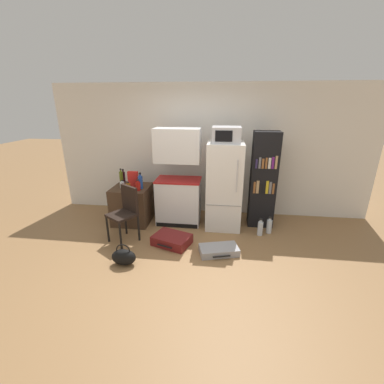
# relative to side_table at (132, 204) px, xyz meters

# --- Properties ---
(ground_plane) EXTENTS (24.00, 24.00, 0.00)m
(ground_plane) POSITION_rel_side_table_xyz_m (1.25, -1.26, -0.36)
(ground_plane) COLOR olive
(wall_back) EXTENTS (6.40, 0.10, 2.61)m
(wall_back) POSITION_rel_side_table_xyz_m (1.45, 0.74, 0.95)
(wall_back) COLOR white
(wall_back) RESTS_ON ground_plane
(side_table) EXTENTS (0.69, 0.69, 0.72)m
(side_table) POSITION_rel_side_table_xyz_m (0.00, 0.00, 0.00)
(side_table) COLOR #422D1E
(side_table) RESTS_ON ground_plane
(kitchen_hutch) EXTENTS (0.84, 0.52, 1.82)m
(kitchen_hutch) POSITION_rel_side_table_xyz_m (0.91, 0.09, 0.48)
(kitchen_hutch) COLOR white
(kitchen_hutch) RESTS_ON ground_plane
(refrigerator) EXTENTS (0.64, 0.65, 1.59)m
(refrigerator) POSITION_rel_side_table_xyz_m (1.77, 0.03, 0.44)
(refrigerator) COLOR white
(refrigerator) RESTS_ON ground_plane
(microwave) EXTENTS (0.48, 0.43, 0.27)m
(microwave) POSITION_rel_side_table_xyz_m (1.77, 0.03, 1.37)
(microwave) COLOR #B7B7BC
(microwave) RESTS_ON refrigerator
(bookshelf) EXTENTS (0.46, 0.34, 1.78)m
(bookshelf) POSITION_rel_side_table_xyz_m (2.47, 0.18, 0.53)
(bookshelf) COLOR black
(bookshelf) RESTS_ON ground_plane
(bottle_amber_beer) EXTENTS (0.08, 0.08, 0.16)m
(bottle_amber_beer) POSITION_rel_side_table_xyz_m (0.03, -0.20, 0.43)
(bottle_amber_beer) COLOR brown
(bottle_amber_beer) RESTS_ON side_table
(bottle_clear_short) EXTENTS (0.09, 0.09, 0.15)m
(bottle_clear_short) POSITION_rel_side_table_xyz_m (-0.14, -0.07, 0.42)
(bottle_clear_short) COLOR silver
(bottle_clear_short) RESTS_ON side_table
(bottle_blue_soda) EXTENTS (0.09, 0.09, 0.30)m
(bottle_blue_soda) POSITION_rel_side_table_xyz_m (0.22, -0.06, 0.49)
(bottle_blue_soda) COLOR #1E47A3
(bottle_blue_soda) RESTS_ON side_table
(bottle_wine_dark) EXTENTS (0.07, 0.07, 0.27)m
(bottle_wine_dark) POSITION_rel_side_table_xyz_m (-0.25, 0.28, 0.47)
(bottle_wine_dark) COLOR black
(bottle_wine_dark) RESTS_ON side_table
(bottle_ketchup_red) EXTENTS (0.09, 0.09, 0.20)m
(bottle_ketchup_red) POSITION_rel_side_table_xyz_m (0.20, -0.17, 0.45)
(bottle_ketchup_red) COLOR #AD1914
(bottle_ketchup_red) RESTS_ON side_table
(bottle_olive_oil) EXTENTS (0.07, 0.07, 0.31)m
(bottle_olive_oil) POSITION_rel_side_table_xyz_m (-0.25, 0.18, 0.49)
(bottle_olive_oil) COLOR #566619
(bottle_olive_oil) RESTS_ON side_table
(bowl) EXTENTS (0.13, 0.13, 0.04)m
(bowl) POSITION_rel_side_table_xyz_m (0.06, 0.26, 0.38)
(bowl) COLOR silver
(bowl) RESTS_ON side_table
(cereal_box) EXTENTS (0.19, 0.07, 0.30)m
(cereal_box) POSITION_rel_side_table_xyz_m (0.05, 0.01, 0.51)
(cereal_box) COLOR red
(cereal_box) RESTS_ON side_table
(chair) EXTENTS (0.55, 0.55, 0.95)m
(chair) POSITION_rel_side_table_xyz_m (0.15, -0.69, 0.21)
(chair) COLOR black
(chair) RESTS_ON ground_plane
(suitcase_large_flat) EXTENTS (0.66, 0.47, 0.11)m
(suitcase_large_flat) POSITION_rel_side_table_xyz_m (1.72, -0.95, -0.30)
(suitcase_large_flat) COLOR #99999E
(suitcase_large_flat) RESTS_ON ground_plane
(suitcase_small_flat) EXTENTS (0.70, 0.59, 0.16)m
(suitcase_small_flat) POSITION_rel_side_table_xyz_m (0.93, -0.77, -0.28)
(suitcase_small_flat) COLOR maroon
(suitcase_small_flat) RESTS_ON ground_plane
(handbag) EXTENTS (0.36, 0.20, 0.33)m
(handbag) POSITION_rel_side_table_xyz_m (0.35, -1.41, -0.24)
(handbag) COLOR black
(handbag) RESTS_ON ground_plane
(water_bottle_front) EXTENTS (0.09, 0.09, 0.32)m
(water_bottle_front) POSITION_rel_side_table_xyz_m (2.43, -0.26, -0.22)
(water_bottle_front) COLOR silver
(water_bottle_front) RESTS_ON ground_plane
(water_bottle_middle) EXTENTS (0.09, 0.09, 0.32)m
(water_bottle_middle) POSITION_rel_side_table_xyz_m (2.61, -0.16, -0.23)
(water_bottle_middle) COLOR silver
(water_bottle_middle) RESTS_ON ground_plane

